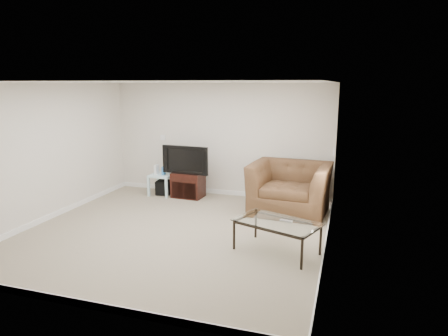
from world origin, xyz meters
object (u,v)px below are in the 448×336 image
(television, at_px, (187,159))
(side_table, at_px, (162,184))
(coffee_table, at_px, (277,237))
(tv_stand, at_px, (188,185))
(subwoofer, at_px, (164,187))
(recliner, at_px, (290,180))

(television, distance_m, side_table, 0.89)
(television, height_order, coffee_table, television)
(coffee_table, bearing_deg, tv_stand, 135.35)
(side_table, relative_size, coffee_table, 0.41)
(tv_stand, bearing_deg, side_table, -176.76)
(television, bearing_deg, side_table, -178.69)
(television, distance_m, coffee_table, 3.41)
(subwoofer, relative_size, coffee_table, 0.25)
(tv_stand, xyz_separation_m, coffee_table, (2.40, -2.37, -0.04))
(television, relative_size, coffee_table, 0.82)
(tv_stand, xyz_separation_m, recliner, (2.30, -0.39, 0.38))
(television, xyz_separation_m, subwoofer, (-0.61, 0.05, -0.70))
(recliner, relative_size, coffee_table, 1.23)
(recliner, bearing_deg, side_table, 176.16)
(tv_stand, bearing_deg, television, -90.00)
(television, relative_size, subwoofer, 3.23)
(side_table, bearing_deg, coffee_table, -37.96)
(side_table, height_order, subwoofer, side_table)
(subwoofer, distance_m, coffee_table, 3.84)
(side_table, distance_m, coffee_table, 3.85)
(side_table, relative_size, subwoofer, 1.60)
(television, bearing_deg, subwoofer, 179.43)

